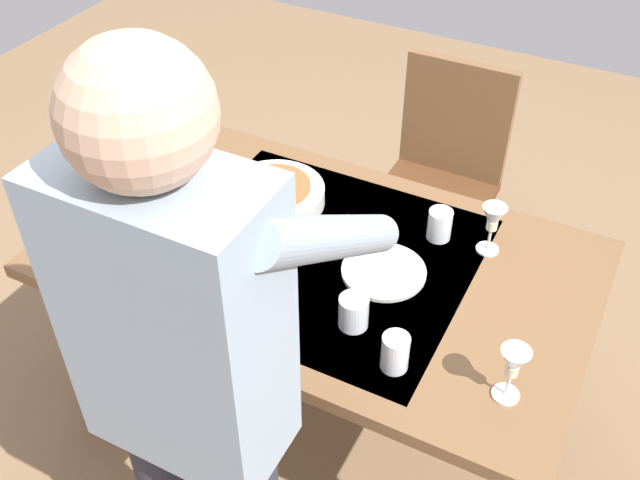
{
  "coord_description": "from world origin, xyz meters",
  "views": [
    {
      "loc": [
        -0.7,
        1.36,
        2.08
      ],
      "look_at": [
        0.0,
        0.0,
        0.78
      ],
      "focal_mm": 41.23,
      "sensor_mm": 36.0,
      "label": 1
    }
  ],
  "objects_px": {
    "person_server": "(196,395)",
    "dinner_plate_near": "(175,174)",
    "water_cup_far_left": "(440,224)",
    "dinner_plate_far": "(384,271)",
    "water_cup_near_left": "(395,352)",
    "side_bowl_salad": "(191,275)",
    "chair_near": "(442,170)",
    "wine_bottle": "(204,204)",
    "dining_table": "(320,273)",
    "wine_glass_left": "(493,221)",
    "serving_bowl_pasta": "(275,194)",
    "wine_glass_right": "(513,365)",
    "water_cup_near_right": "(354,312)"
  },
  "relations": [
    {
      "from": "person_server",
      "to": "dinner_plate_near",
      "type": "relative_size",
      "value": 7.34
    },
    {
      "from": "water_cup_far_left",
      "to": "dinner_plate_far",
      "type": "bearing_deg",
      "value": 69.57
    },
    {
      "from": "water_cup_near_left",
      "to": "side_bowl_salad",
      "type": "xyz_separation_m",
      "value": [
        0.59,
        -0.01,
        -0.02
      ]
    },
    {
      "from": "chair_near",
      "to": "water_cup_near_left",
      "type": "xyz_separation_m",
      "value": [
        -0.26,
        1.1,
        0.25
      ]
    },
    {
      "from": "wine_bottle",
      "to": "dinner_plate_near",
      "type": "relative_size",
      "value": 1.29
    },
    {
      "from": "dining_table",
      "to": "wine_glass_left",
      "type": "xyz_separation_m",
      "value": [
        -0.41,
        -0.23,
        0.18
      ]
    },
    {
      "from": "wine_glass_left",
      "to": "person_server",
      "type": "bearing_deg",
      "value": 71.6
    },
    {
      "from": "dining_table",
      "to": "serving_bowl_pasta",
      "type": "distance_m",
      "value": 0.29
    },
    {
      "from": "serving_bowl_pasta",
      "to": "water_cup_far_left",
      "type": "bearing_deg",
      "value": -171.78
    },
    {
      "from": "person_server",
      "to": "wine_glass_right",
      "type": "height_order",
      "value": "person_server"
    },
    {
      "from": "wine_glass_left",
      "to": "water_cup_near_left",
      "type": "distance_m",
      "value": 0.51
    },
    {
      "from": "wine_bottle",
      "to": "water_cup_near_left",
      "type": "relative_size",
      "value": 3.04
    },
    {
      "from": "chair_near",
      "to": "water_cup_far_left",
      "type": "relative_size",
      "value": 9.89
    },
    {
      "from": "wine_bottle",
      "to": "water_cup_far_left",
      "type": "bearing_deg",
      "value": -153.73
    },
    {
      "from": "water_cup_near_right",
      "to": "water_cup_far_left",
      "type": "distance_m",
      "value": 0.42
    },
    {
      "from": "dining_table",
      "to": "person_server",
      "type": "distance_m",
      "value": 0.77
    },
    {
      "from": "dining_table",
      "to": "water_cup_far_left",
      "type": "distance_m",
      "value": 0.37
    },
    {
      "from": "water_cup_near_right",
      "to": "side_bowl_salad",
      "type": "xyz_separation_m",
      "value": [
        0.44,
        0.06,
        -0.01
      ]
    },
    {
      "from": "water_cup_near_right",
      "to": "water_cup_far_left",
      "type": "xyz_separation_m",
      "value": [
        -0.07,
        -0.42,
        0.0
      ]
    },
    {
      "from": "wine_glass_left",
      "to": "wine_bottle",
      "type": "bearing_deg",
      "value": 22.39
    },
    {
      "from": "chair_near",
      "to": "dinner_plate_near",
      "type": "height_order",
      "value": "chair_near"
    },
    {
      "from": "wine_glass_right",
      "to": "serving_bowl_pasta",
      "type": "bearing_deg",
      "value": -25.13
    },
    {
      "from": "side_bowl_salad",
      "to": "dinner_plate_near",
      "type": "relative_size",
      "value": 0.78
    },
    {
      "from": "wine_glass_right",
      "to": "dinner_plate_near",
      "type": "relative_size",
      "value": 0.66
    },
    {
      "from": "person_server",
      "to": "wine_bottle",
      "type": "relative_size",
      "value": 5.71
    },
    {
      "from": "person_server",
      "to": "wine_bottle",
      "type": "distance_m",
      "value": 0.77
    },
    {
      "from": "chair_near",
      "to": "dinner_plate_near",
      "type": "relative_size",
      "value": 3.96
    },
    {
      "from": "wine_glass_left",
      "to": "side_bowl_salad",
      "type": "bearing_deg",
      "value": 36.94
    },
    {
      "from": "dining_table",
      "to": "wine_bottle",
      "type": "xyz_separation_m",
      "value": [
        0.32,
        0.07,
        0.18
      ]
    },
    {
      "from": "dining_table",
      "to": "wine_bottle",
      "type": "distance_m",
      "value": 0.38
    },
    {
      "from": "chair_near",
      "to": "wine_bottle",
      "type": "relative_size",
      "value": 3.07
    },
    {
      "from": "dining_table",
      "to": "side_bowl_salad",
      "type": "relative_size",
      "value": 8.31
    },
    {
      "from": "water_cup_near_left",
      "to": "water_cup_near_right",
      "type": "relative_size",
      "value": 1.1
    },
    {
      "from": "water_cup_near_left",
      "to": "dinner_plate_far",
      "type": "distance_m",
      "value": 0.33
    },
    {
      "from": "person_server",
      "to": "water_cup_near_left",
      "type": "height_order",
      "value": "person_server"
    },
    {
      "from": "water_cup_near_right",
      "to": "water_cup_near_left",
      "type": "bearing_deg",
      "value": 151.59
    },
    {
      "from": "chair_near",
      "to": "dinner_plate_far",
      "type": "bearing_deg",
      "value": 97.37
    },
    {
      "from": "side_bowl_salad",
      "to": "water_cup_near_left",
      "type": "bearing_deg",
      "value": 178.71
    },
    {
      "from": "water_cup_near_right",
      "to": "dinner_plate_near",
      "type": "bearing_deg",
      "value": -22.69
    },
    {
      "from": "person_server",
      "to": "water_cup_far_left",
      "type": "xyz_separation_m",
      "value": [
        -0.17,
        -0.92,
        -0.19
      ]
    },
    {
      "from": "wine_glass_right",
      "to": "dinner_plate_near",
      "type": "distance_m",
      "value": 1.24
    },
    {
      "from": "wine_glass_left",
      "to": "serving_bowl_pasta",
      "type": "height_order",
      "value": "wine_glass_left"
    },
    {
      "from": "water_cup_near_left",
      "to": "serving_bowl_pasta",
      "type": "bearing_deg",
      "value": -36.82
    },
    {
      "from": "dining_table",
      "to": "chair_near",
      "type": "height_order",
      "value": "chair_near"
    },
    {
      "from": "water_cup_far_left",
      "to": "dinner_plate_near",
      "type": "bearing_deg",
      "value": 6.38
    },
    {
      "from": "wine_bottle",
      "to": "dinner_plate_far",
      "type": "xyz_separation_m",
      "value": [
        -0.51,
        -0.08,
        -0.1
      ]
    },
    {
      "from": "dinner_plate_far",
      "to": "side_bowl_salad",
      "type": "bearing_deg",
      "value": 32.07
    },
    {
      "from": "person_server",
      "to": "water_cup_far_left",
      "type": "height_order",
      "value": "person_server"
    },
    {
      "from": "water_cup_far_left",
      "to": "wine_glass_left",
      "type": "bearing_deg",
      "value": -175.94
    },
    {
      "from": "wine_glass_left",
      "to": "dinner_plate_far",
      "type": "xyz_separation_m",
      "value": [
        0.22,
        0.22,
        -0.1
      ]
    }
  ]
}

